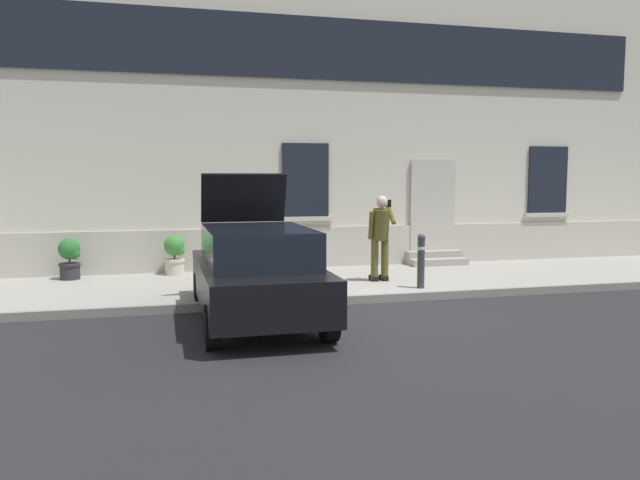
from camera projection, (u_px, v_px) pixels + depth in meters
The scene contains 10 objects.
ground_plane at pixel (376, 315), 10.37m from camera, with size 80.00×80.00×0.00m, color #232326.
sidewalk at pixel (331, 283), 13.06m from camera, with size 24.00×3.60×0.15m, color #99968E.
curb_edge at pixel (359, 299), 11.27m from camera, with size 24.00×0.12×0.15m, color gray.
building_facade at pixel (305, 116), 15.09m from camera, with size 24.00×1.52×7.50m.
entrance_stoop at pixel (436, 259), 15.27m from camera, with size 1.42×0.64×0.32m.
hatchback_car_black at pixel (257, 272), 9.72m from camera, with size 1.80×4.07×2.34m.
bollard_near_person at pixel (421, 259), 11.94m from camera, with size 0.15×0.15×1.04m.
person_on_phone at pixel (381, 232), 12.68m from camera, with size 0.51×0.49×1.75m.
planter_charcoal at pixel (70, 258), 12.97m from camera, with size 0.44×0.44×0.86m.
planter_cream at pixel (175, 254), 13.61m from camera, with size 0.44×0.44×0.86m.
Camera 1 is at (-3.42, -9.64, 2.27)m, focal length 35.14 mm.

